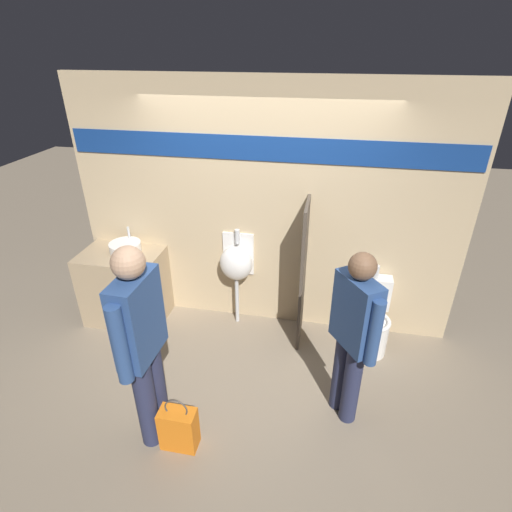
% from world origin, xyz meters
% --- Properties ---
extents(ground_plane, '(16.00, 16.00, 0.00)m').
position_xyz_m(ground_plane, '(0.00, 0.00, 0.00)').
color(ground_plane, gray).
extents(display_wall, '(4.14, 0.07, 2.70)m').
position_xyz_m(display_wall, '(0.00, 0.60, 1.36)').
color(display_wall, tan).
rests_on(display_wall, ground_plane).
extents(sink_counter, '(0.90, 0.60, 0.86)m').
position_xyz_m(sink_counter, '(-1.57, 0.27, 0.43)').
color(sink_counter, tan).
rests_on(sink_counter, ground_plane).
extents(sink_basin, '(0.35, 0.35, 0.25)m').
position_xyz_m(sink_basin, '(-1.52, 0.33, 0.92)').
color(sink_basin, white).
rests_on(sink_basin, sink_counter).
extents(cell_phone, '(0.07, 0.14, 0.01)m').
position_xyz_m(cell_phone, '(-1.31, 0.15, 0.87)').
color(cell_phone, '#232328').
rests_on(cell_phone, sink_counter).
extents(divider_near_counter, '(0.03, 0.51, 1.60)m').
position_xyz_m(divider_near_counter, '(0.47, 0.31, 0.80)').
color(divider_near_counter, '#4C4238').
rests_on(divider_near_counter, ground_plane).
extents(urinal_near_counter, '(0.37, 0.26, 1.16)m').
position_xyz_m(urinal_near_counter, '(-0.28, 0.45, 0.78)').
color(urinal_near_counter, silver).
rests_on(urinal_near_counter, ground_plane).
extents(toilet, '(0.39, 0.55, 0.91)m').
position_xyz_m(toilet, '(1.22, 0.28, 0.31)').
color(toilet, white).
rests_on(toilet, ground_plane).
extents(person_in_vest, '(0.38, 0.48, 1.61)m').
position_xyz_m(person_in_vest, '(0.96, -0.67, 0.89)').
color(person_in_vest, '#282D4C').
rests_on(person_in_vest, ground_plane).
extents(person_with_lanyard, '(0.23, 0.62, 1.77)m').
position_xyz_m(person_with_lanyard, '(-0.60, -1.19, 0.98)').
color(person_with_lanyard, '#282D4C').
rests_on(person_with_lanyard, ground_plane).
extents(shopping_bag, '(0.30, 0.16, 0.52)m').
position_xyz_m(shopping_bag, '(-0.35, -1.28, 0.20)').
color(shopping_bag, orange).
rests_on(shopping_bag, ground_plane).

